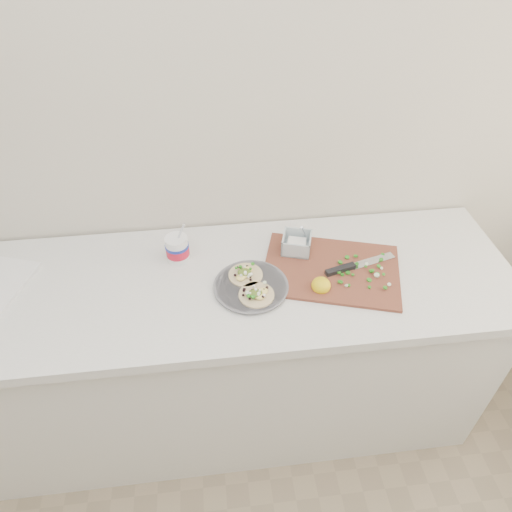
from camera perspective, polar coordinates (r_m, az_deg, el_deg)
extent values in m
cube|color=beige|center=(1.67, -10.94, 14.02)|extent=(3.50, 0.05, 2.60)
cube|color=silver|center=(2.01, -7.94, -12.67)|extent=(2.40, 0.62, 0.86)
cube|color=silver|center=(1.66, -9.36, -4.09)|extent=(2.44, 0.66, 0.04)
cylinder|color=#5D5C64|center=(1.61, -0.64, -3.85)|extent=(0.25, 0.25, 0.01)
cylinder|color=#5D5C64|center=(1.60, -0.64, -3.73)|extent=(0.27, 0.27, 0.00)
cylinder|color=white|center=(1.71, -9.81, 0.91)|extent=(0.08, 0.08, 0.10)
cylinder|color=red|center=(1.72, -9.79, 0.82)|extent=(0.09, 0.09, 0.04)
cylinder|color=#192D99|center=(1.70, -9.86, 1.29)|extent=(0.09, 0.09, 0.01)
cube|color=brown|center=(1.69, 9.37, -1.67)|extent=(0.56, 0.47, 0.01)
cube|color=white|center=(1.74, 5.08, 1.36)|extent=(0.07, 0.07, 0.03)
ellipsoid|color=yellow|center=(1.60, 8.15, -3.47)|extent=(0.07, 0.07, 0.06)
cube|color=silver|center=(1.75, 14.35, -0.59)|extent=(0.18, 0.08, 0.00)
cube|color=black|center=(1.68, 10.49, -1.65)|extent=(0.12, 0.05, 0.02)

